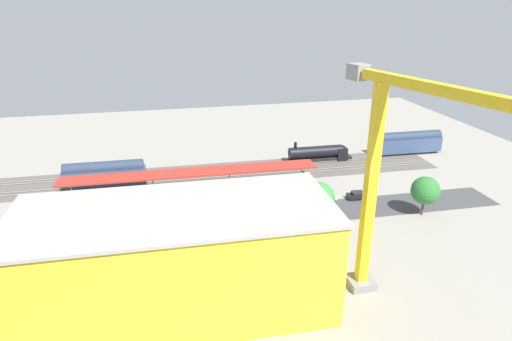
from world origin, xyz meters
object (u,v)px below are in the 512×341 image
Objects in this scene: platform_canopy_near at (191,173)px; passenger_coach at (408,142)px; tower_crane at (380,174)px; street_tree_0 at (319,199)px; traffic_light at (303,182)px; street_tree_1 at (425,190)px; street_tree_2 at (216,213)px; locomotive at (320,154)px; box_truck_0 at (219,236)px; parked_car_1 at (325,197)px; box_truck_1 at (179,247)px; parked_car_3 at (254,205)px; freight_coach_far at (105,174)px; parked_car_2 at (287,202)px; construction_building at (178,261)px; parked_car_0 at (357,196)px.

platform_canopy_near is 59.58m from passenger_coach.
tower_crane is 3.97× the size of street_tree_0.
passenger_coach is 43.09m from traffic_light.
street_tree_2 is (39.65, -0.42, -0.48)m from street_tree_1.
locomotive is at bearing -118.48° from traffic_light.
parked_car_1 is at bearing -152.63° from box_truck_0.
passenger_coach is at bearing -140.02° from street_tree_0.
traffic_light is (-18.84, -12.62, 2.78)m from box_truck_0.
passenger_coach reaches higher than box_truck_1.
street_tree_1 reaches higher than parked_car_3.
street_tree_1 is at bearing 163.26° from parked_car_3.
street_tree_1 is (-60.59, 26.40, 1.80)m from freight_coach_far.
platform_canopy_near is 12.90× the size of parked_car_2.
parked_car_3 is at bearing -126.19° from box_truck_0.
street_tree_2 is 1.04× the size of traffic_light.
freight_coach_far is 33.39m from street_tree_2.
street_tree_0 reaches higher than parked_car_3.
locomotive reaches higher than platform_canopy_near.
parked_car_0 is at bearing -144.07° from construction_building.
locomotive reaches higher than parked_car_3.
freight_coach_far is 2.48× the size of street_tree_2.
passenger_coach is at bearing -150.08° from street_tree_2.
locomotive is at bearing -160.45° from platform_canopy_near.
street_tree_1 is (-46.84, -16.84, -2.02)m from construction_building.
construction_building reaches higher than platform_canopy_near.
street_tree_0 reaches higher than box_truck_1.
street_tree_1 is (-39.59, -2.32, 3.38)m from box_truck_0.
locomotive is 25.42m from traffic_light.
passenger_coach is at bearing 180.00° from locomotive.
tower_crane reaches higher than parked_car_1.
construction_building is (22.68, 26.51, 6.37)m from parked_car_2.
traffic_light is (-39.84, 16.10, 1.20)m from freight_coach_far.
parked_car_1 is at bearing -119.43° from street_tree_0.
parked_car_3 is at bearing 2.07° from parked_car_1.
street_tree_0 is (-3.52, 7.96, 4.01)m from parked_car_2.
platform_canopy_near is 3.11× the size of freight_coach_far.
street_tree_1 reaches higher than box_truck_0.
tower_crane is (11.85, 28.77, 17.30)m from parked_car_0.
passenger_coach is 1.78× the size of box_truck_1.
parked_car_0 is 0.61× the size of street_tree_2.
traffic_light is (4.74, -0.41, 3.76)m from parked_car_1.
box_truck_0 is 19.62m from street_tree_0.
tower_crane reaches higher than street_tree_0.
parked_car_2 is 19.57m from box_truck_0.
street_tree_2 is at bearing -144.65° from box_truck_1.
parked_car_1 is 0.62× the size of street_tree_0.
street_tree_1 reaches higher than box_truck_1.
street_tree_0 is (-21.60, 18.93, 0.42)m from platform_canopy_near.
tower_crane reaches higher than box_truck_0.
street_tree_1 reaches higher than locomotive.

